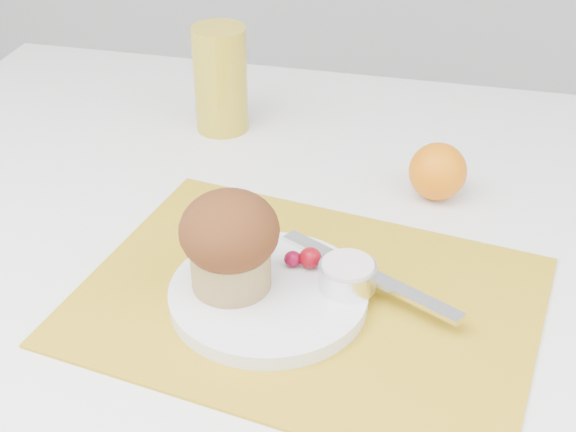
% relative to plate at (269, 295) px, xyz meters
% --- Properties ---
extents(placemat, '(0.47, 0.38, 0.00)m').
position_rel_plate_xyz_m(placemat, '(0.04, 0.01, -0.01)').
color(placemat, gold).
rests_on(placemat, table).
extents(plate, '(0.25, 0.25, 0.02)m').
position_rel_plate_xyz_m(plate, '(0.00, 0.00, 0.00)').
color(plate, white).
rests_on(plate, placemat).
extents(ramekin, '(0.07, 0.07, 0.02)m').
position_rel_plate_xyz_m(ramekin, '(0.07, 0.02, 0.02)').
color(ramekin, white).
rests_on(ramekin, plate).
extents(cream, '(0.05, 0.05, 0.01)m').
position_rel_plate_xyz_m(cream, '(0.07, 0.02, 0.03)').
color(cream, silver).
rests_on(cream, ramekin).
extents(raspberry_near, '(0.02, 0.02, 0.02)m').
position_rel_plate_xyz_m(raspberry_near, '(0.01, 0.04, 0.02)').
color(raspberry_near, '#520217').
rests_on(raspberry_near, plate).
extents(raspberry_far, '(0.02, 0.02, 0.02)m').
position_rel_plate_xyz_m(raspberry_far, '(0.03, 0.04, 0.02)').
color(raspberry_far, '#61020A').
rests_on(raspberry_far, plate).
extents(butter_knife, '(0.19, 0.11, 0.01)m').
position_rel_plate_xyz_m(butter_knife, '(0.09, 0.04, 0.01)').
color(butter_knife, silver).
rests_on(butter_knife, plate).
extents(orange, '(0.07, 0.07, 0.07)m').
position_rel_plate_xyz_m(orange, '(0.14, 0.23, 0.02)').
color(orange, orange).
rests_on(orange, table).
extents(juice_glass, '(0.08, 0.08, 0.14)m').
position_rel_plate_xyz_m(juice_glass, '(-0.15, 0.34, 0.06)').
color(juice_glass, gold).
rests_on(juice_glass, table).
extents(muffin, '(0.09, 0.09, 0.10)m').
position_rel_plate_xyz_m(muffin, '(-0.04, -0.00, 0.06)').
color(muffin, tan).
rests_on(muffin, plate).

